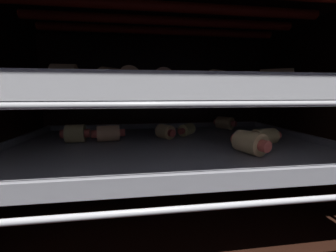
# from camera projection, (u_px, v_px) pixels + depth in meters

# --- Properties ---
(ground_plane) EXTENTS (0.61, 0.47, 0.01)m
(ground_plane) POSITION_uv_depth(u_px,v_px,m) (168.00, 210.00, 0.39)
(ground_plane) COLOR black
(oven_wall_back) EXTENTS (0.61, 0.01, 0.35)m
(oven_wall_back) POSITION_uv_depth(u_px,v_px,m) (157.00, 105.00, 0.59)
(oven_wall_back) COLOR black
(oven_wall_back) RESTS_ON ground_plane
(oven_wall_right) EXTENTS (0.01, 0.45, 0.35)m
(oven_wall_right) POSITION_uv_depth(u_px,v_px,m) (324.00, 110.00, 0.41)
(oven_wall_right) COLOR black
(oven_wall_right) RESTS_ON ground_plane
(heating_element) EXTENTS (0.47, 0.20, 0.01)m
(heating_element) POSITION_uv_depth(u_px,v_px,m) (168.00, 14.00, 0.34)
(heating_element) COLOR maroon
(oven_rack_lower) EXTENTS (0.56, 0.44, 0.01)m
(oven_rack_lower) POSITION_uv_depth(u_px,v_px,m) (168.00, 150.00, 0.38)
(oven_rack_lower) COLOR #B7B7BC
(baking_tray_lower) EXTENTS (0.53, 0.35, 0.02)m
(baking_tray_lower) POSITION_uv_depth(u_px,v_px,m) (168.00, 145.00, 0.38)
(baking_tray_lower) COLOR gray
(baking_tray_lower) RESTS_ON oven_rack_lower
(pig_in_blanket_lower_0) EXTENTS (0.04, 0.06, 0.03)m
(pig_in_blanket_lower_0) POSITION_uv_depth(u_px,v_px,m) (250.00, 142.00, 0.31)
(pig_in_blanket_lower_0) COLOR #E6BC7E
(pig_in_blanket_lower_0) RESTS_ON baking_tray_lower
(pig_in_blanket_lower_1) EXTENTS (0.05, 0.03, 0.03)m
(pig_in_blanket_lower_1) POSITION_uv_depth(u_px,v_px,m) (76.00, 134.00, 0.38)
(pig_in_blanket_lower_1) COLOR #D4BD7A
(pig_in_blanket_lower_1) RESTS_ON baking_tray_lower
(pig_in_blanket_lower_2) EXTENTS (0.06, 0.03, 0.03)m
(pig_in_blanket_lower_2) POSITION_uv_depth(u_px,v_px,m) (108.00, 133.00, 0.39)
(pig_in_blanket_lower_2) COLOR #ECB17E
(pig_in_blanket_lower_2) RESTS_ON baking_tray_lower
(pig_in_blanket_lower_3) EXTENTS (0.06, 0.04, 0.03)m
(pig_in_blanket_lower_3) POSITION_uv_depth(u_px,v_px,m) (265.00, 136.00, 0.37)
(pig_in_blanket_lower_3) COLOR #D8BA77
(pig_in_blanket_lower_3) RESTS_ON baking_tray_lower
(pig_in_blanket_lower_4) EXTENTS (0.05, 0.05, 0.02)m
(pig_in_blanket_lower_4) POSITION_uv_depth(u_px,v_px,m) (187.00, 130.00, 0.45)
(pig_in_blanket_lower_4) COLOR #D6C778
(pig_in_blanket_lower_4) RESTS_ON baking_tray_lower
(pig_in_blanket_lower_5) EXTENTS (0.04, 0.05, 0.03)m
(pig_in_blanket_lower_5) POSITION_uv_depth(u_px,v_px,m) (165.00, 132.00, 0.42)
(pig_in_blanket_lower_5) COLOR #D9B274
(pig_in_blanket_lower_5) RESTS_ON baking_tray_lower
(pig_in_blanket_lower_6) EXTENTS (0.05, 0.05, 0.03)m
(pig_in_blanket_lower_6) POSITION_uv_depth(u_px,v_px,m) (225.00, 123.00, 0.53)
(pig_in_blanket_lower_6) COLOR #E0B174
(pig_in_blanket_lower_6) RESTS_ON baking_tray_lower
(oven_rack_upper) EXTENTS (0.56, 0.44, 0.01)m
(oven_rack_upper) POSITION_uv_depth(u_px,v_px,m) (168.00, 98.00, 0.36)
(oven_rack_upper) COLOR #B7B7BC
(baking_tray_upper) EXTENTS (0.53, 0.35, 0.03)m
(baking_tray_upper) POSITION_uv_depth(u_px,v_px,m) (168.00, 93.00, 0.36)
(baking_tray_upper) COLOR silver
(baking_tray_upper) RESTS_ON oven_rack_upper
(pig_in_blanket_upper_0) EXTENTS (0.03, 0.04, 0.03)m
(pig_in_blanket_upper_0) POSITION_uv_depth(u_px,v_px,m) (129.00, 78.00, 0.26)
(pig_in_blanket_upper_0) COLOR #E8B672
(pig_in_blanket_upper_0) RESTS_ON baking_tray_upper
(pig_in_blanket_upper_1) EXTENTS (0.04, 0.03, 0.03)m
(pig_in_blanket_upper_1) POSITION_uv_depth(u_px,v_px,m) (65.00, 77.00, 0.27)
(pig_in_blanket_upper_1) COLOR #DDBD76
(pig_in_blanket_upper_1) RESTS_ON baking_tray_upper
(pig_in_blanket_upper_2) EXTENTS (0.04, 0.05, 0.03)m
(pig_in_blanket_upper_2) POSITION_uv_depth(u_px,v_px,m) (111.00, 79.00, 0.29)
(pig_in_blanket_upper_2) COLOR #EBC27D
(pig_in_blanket_upper_2) RESTS_ON baking_tray_upper
(pig_in_blanket_upper_3) EXTENTS (0.05, 0.03, 0.03)m
(pig_in_blanket_upper_3) POSITION_uv_depth(u_px,v_px,m) (62.00, 82.00, 0.41)
(pig_in_blanket_upper_3) COLOR #E8B36D
(pig_in_blanket_upper_3) RESTS_ON baking_tray_upper
(pig_in_blanket_upper_4) EXTENTS (0.05, 0.04, 0.03)m
(pig_in_blanket_upper_4) POSITION_uv_depth(u_px,v_px,m) (264.00, 83.00, 0.45)
(pig_in_blanket_upper_4) COLOR #E3B073
(pig_in_blanket_upper_4) RESTS_ON baking_tray_upper
(pig_in_blanket_upper_6) EXTENTS (0.05, 0.03, 0.03)m
(pig_in_blanket_upper_6) POSITION_uv_depth(u_px,v_px,m) (212.00, 85.00, 0.51)
(pig_in_blanket_upper_6) COLOR #E3C37F
(pig_in_blanket_upper_6) RESTS_ON baking_tray_upper
(pig_in_blanket_upper_7) EXTENTS (0.05, 0.03, 0.03)m
(pig_in_blanket_upper_7) POSITION_uv_depth(u_px,v_px,m) (45.00, 84.00, 0.43)
(pig_in_blanket_upper_7) COLOR #E4B077
(pig_in_blanket_upper_7) RESTS_ON baking_tray_upper
(pig_in_blanket_upper_8) EXTENTS (0.05, 0.03, 0.03)m
(pig_in_blanket_upper_8) POSITION_uv_depth(u_px,v_px,m) (92.00, 83.00, 0.37)
(pig_in_blanket_upper_8) COLOR #E5BA85
(pig_in_blanket_upper_8) RESTS_ON baking_tray_upper
(pig_in_blanket_upper_9) EXTENTS (0.06, 0.04, 0.03)m
(pig_in_blanket_upper_9) POSITION_uv_depth(u_px,v_px,m) (276.00, 79.00, 0.28)
(pig_in_blanket_upper_9) COLOR #E8C484
(pig_in_blanket_upper_9) RESTS_ON baking_tray_upper
(pig_in_blanket_upper_10) EXTENTS (0.05, 0.04, 0.02)m
(pig_in_blanket_upper_10) POSITION_uv_depth(u_px,v_px,m) (221.00, 80.00, 0.28)
(pig_in_blanket_upper_10) COLOR tan
(pig_in_blanket_upper_10) RESTS_ON baking_tray_upper
(pig_in_blanket_upper_11) EXTENTS (0.03, 0.05, 0.03)m
(pig_in_blanket_upper_11) POSITION_uv_depth(u_px,v_px,m) (164.00, 79.00, 0.29)
(pig_in_blanket_upper_11) COLOR #E6B082
(pig_in_blanket_upper_11) RESTS_ON baking_tray_upper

